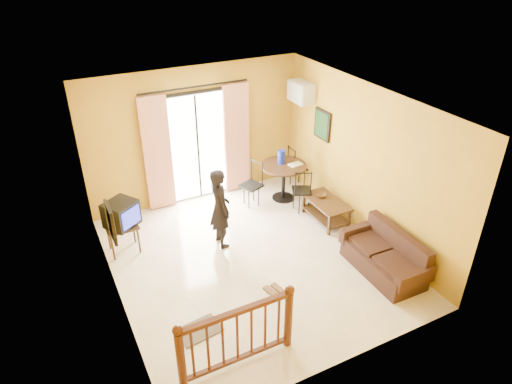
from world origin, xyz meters
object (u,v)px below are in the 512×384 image
dining_table (284,172)px  sofa (386,257)px  standing_person (220,208)px  television (121,214)px  coffee_table (326,207)px

dining_table → sofa: (0.31, -2.87, -0.36)m
sofa → standing_person: (-2.12, 1.96, 0.48)m
television → dining_table: size_ratio=0.70×
dining_table → standing_person: standing_person is taller
standing_person → coffee_table: bearing=-96.5°
television → dining_table: (3.41, 0.33, -0.14)m
television → sofa: (3.72, -2.53, -0.49)m
sofa → standing_person: 2.93m
television → standing_person: bearing=-52.9°
television → standing_person: standing_person is taller
television → coffee_table: (3.72, -0.79, -0.47)m
standing_person → sofa: bearing=-133.3°
coffee_table → standing_person: standing_person is taller
standing_person → dining_table: bearing=-64.1°
dining_table → coffee_table: 1.21m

